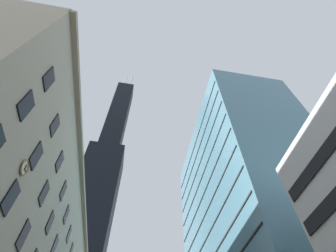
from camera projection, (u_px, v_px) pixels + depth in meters
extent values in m
cube|color=tan|center=(83.00, 194.00, 40.79)|extent=(0.70, 56.73, 0.60)
cube|color=black|center=(11.00, 197.00, 17.20)|extent=(0.14, 1.40, 2.20)
cube|color=black|center=(23.00, 235.00, 20.16)|extent=(0.14, 1.40, 2.20)
cube|color=black|center=(26.00, 105.00, 17.60)|extent=(0.14, 1.40, 2.20)
cube|color=black|center=(36.00, 155.00, 20.56)|extent=(0.14, 1.40, 2.20)
cube|color=black|center=(44.00, 193.00, 23.52)|extent=(0.14, 1.40, 2.20)
cube|color=black|center=(50.00, 222.00, 26.48)|extent=(0.14, 1.40, 2.20)
cube|color=black|center=(55.00, 246.00, 29.44)|extent=(0.14, 1.40, 2.20)
cube|color=black|center=(49.00, 79.00, 20.96)|extent=(0.14, 1.40, 2.20)
cube|color=black|center=(55.00, 125.00, 23.92)|extent=(0.14, 1.40, 2.20)
cube|color=black|center=(59.00, 162.00, 26.88)|extent=(0.14, 1.40, 2.20)
cube|color=black|center=(63.00, 191.00, 29.84)|extent=(0.14, 1.40, 2.20)
cube|color=black|center=(66.00, 214.00, 32.80)|extent=(0.14, 1.40, 2.20)
cube|color=black|center=(69.00, 234.00, 35.76)|extent=(0.14, 1.40, 2.20)
cube|color=black|center=(71.00, 251.00, 38.72)|extent=(0.14, 1.40, 2.20)
torus|color=olive|center=(25.00, 167.00, 18.60)|extent=(0.12, 1.27, 1.27)
cylinder|color=silver|center=(24.00, 167.00, 18.60)|extent=(0.05, 1.10, 1.10)
cube|color=black|center=(26.00, 167.00, 18.74)|extent=(0.03, 0.19, 0.33)
cube|color=black|center=(25.00, 170.00, 18.69)|extent=(0.03, 0.49, 0.17)
cube|color=black|center=(94.00, 201.00, 112.59)|extent=(18.50, 18.50, 59.86)
cube|color=black|center=(118.00, 117.00, 166.42)|extent=(11.89, 11.89, 74.82)
cylinder|color=silver|center=(125.00, 82.00, 206.84)|extent=(1.20, 1.20, 26.92)
cylinder|color=silver|center=(131.00, 83.00, 207.32)|extent=(1.20, 1.20, 26.92)
cube|color=black|center=(324.00, 154.00, 18.27)|extent=(0.16, 10.25, 1.10)
cube|color=teal|center=(250.00, 227.00, 44.92)|extent=(16.58, 35.46, 53.04)
cube|color=black|center=(208.00, 236.00, 42.05)|extent=(0.12, 34.46, 0.24)
cube|color=black|center=(205.00, 215.00, 45.25)|extent=(0.12, 34.46, 0.24)
cube|color=black|center=(203.00, 197.00, 48.45)|extent=(0.12, 34.46, 0.24)
cube|color=black|center=(200.00, 181.00, 51.64)|extent=(0.12, 34.46, 0.24)
cube|color=black|center=(199.00, 167.00, 54.84)|extent=(0.12, 34.46, 0.24)
cube|color=black|center=(197.00, 155.00, 58.04)|extent=(0.12, 34.46, 0.24)
cube|color=black|center=(195.00, 143.00, 61.24)|extent=(0.12, 34.46, 0.24)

